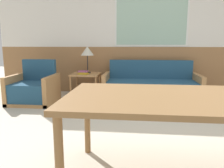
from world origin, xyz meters
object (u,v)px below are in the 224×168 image
Objects in this scene: armchair at (34,90)px; dining_table at (178,104)px; side_table at (86,77)px; couch at (151,87)px; table_lamp at (87,51)px.

armchair reaches higher than dining_table.
dining_table is at bearing -64.18° from side_table.
armchair is at bearing -166.66° from couch.
side_table is at bearing 30.40° from armchair.
table_lamp is 3.28m from dining_table.
armchair is at bearing 135.16° from dining_table.
armchair is 1.45× the size of table_lamp.
couch is 3.29× the size of side_table.
couch is at bearing 90.05° from dining_table.
armchair reaches higher than side_table.
couch is 3.38× the size of table_lamp.
armchair is 1.42× the size of side_table.
table_lamp is 0.33× the size of dining_table.
table_lamp is at bearing 34.06° from armchair.
table_lamp is (0.02, 0.10, 0.54)m from side_table.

